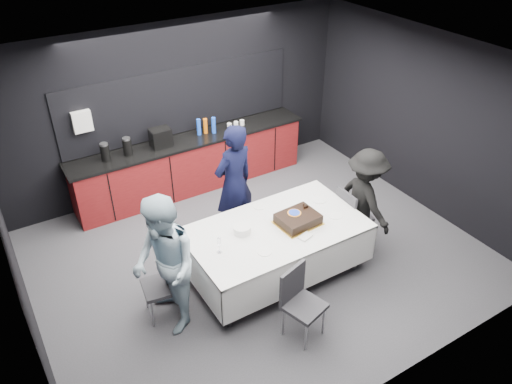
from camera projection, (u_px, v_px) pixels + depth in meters
ground at (260, 256)px, 7.18m from camera, size 6.00×6.00×0.00m
room_shell at (260, 141)px, 6.17m from camera, size 6.04×5.04×2.82m
kitchenette at (190, 159)px, 8.46m from camera, size 4.10×0.64×2.05m
party_table at (276, 236)px, 6.55m from camera, size 2.32×1.32×0.78m
cake_assembly at (298, 219)px, 6.51m from camera, size 0.58×0.48×0.17m
plate_stack at (242, 229)px, 6.35m from camera, size 0.22×0.22×0.10m
loose_plate_near at (264, 252)px, 6.06m from camera, size 0.18×0.18×0.01m
loose_plate_right_a at (319, 200)px, 7.00m from camera, size 0.21×0.21×0.01m
loose_plate_right_b at (335, 215)px, 6.69m from camera, size 0.20×0.20×0.01m
loose_plate_far at (259, 206)px, 6.87m from camera, size 0.18×0.18×0.01m
fork_pile at (306, 237)px, 6.28m from camera, size 0.20×0.15×0.03m
champagne_flute at (219, 242)px, 5.96m from camera, size 0.06×0.06×0.22m
chair_left at (166, 279)px, 6.01m from camera, size 0.48×0.48×0.92m
chair_right at (351, 213)px, 7.15m from camera, size 0.44×0.44×0.92m
chair_near at (299, 298)px, 5.75m from camera, size 0.52×0.52×0.92m
person_center at (234, 184)px, 7.11m from camera, size 0.74×0.56×1.83m
person_left at (165, 266)px, 5.67m from camera, size 0.72×0.90×1.79m
person_right at (365, 200)px, 7.03m from camera, size 0.64×1.03×1.55m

